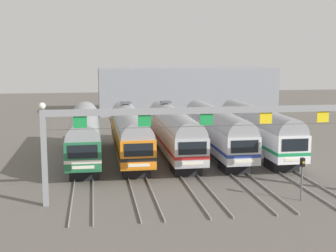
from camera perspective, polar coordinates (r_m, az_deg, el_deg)
name	(u,v)px	position (r m, az deg, el deg)	size (l,w,h in m)	color
ground_plane	(173,157)	(46.93, 0.66, -3.76)	(160.00, 160.00, 0.00)	#5B564F
track_bed	(152,129)	(63.45, -1.91, -0.41)	(18.67, 70.00, 0.15)	gray
commuter_train_green	(84,133)	(45.79, -9.98, -0.78)	(2.88, 18.06, 4.77)	#236B42
commuter_train_orange	(130,131)	(45.91, -4.62, -0.65)	(2.88, 18.06, 5.05)	orange
commuter_train_stainless	(174,130)	(46.43, 0.67, -0.52)	(2.88, 18.06, 5.05)	#B2B5BA
commuter_train_silver	(216,129)	(47.32, 5.80, -0.39)	(2.88, 18.06, 4.77)	silver
commuter_train_white	(258,128)	(48.59, 10.69, -0.26)	(2.88, 18.06, 4.77)	white
catenary_gantry	(206,124)	(32.96, 4.61, 0.18)	(22.40, 0.44, 6.97)	gray
yard_signal_mast	(302,171)	(34.17, 15.79, -5.16)	(0.28, 0.35, 3.07)	#59595E
maintenance_building	(186,90)	(82.49, 2.16, 4.32)	(29.89, 10.00, 7.62)	gray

